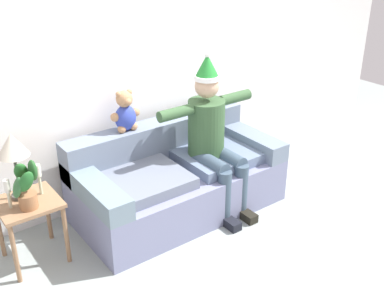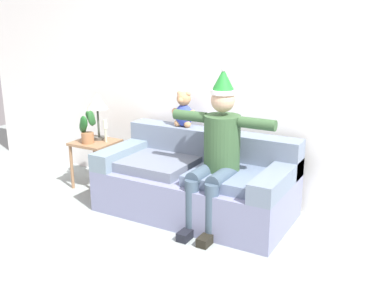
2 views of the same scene
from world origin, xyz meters
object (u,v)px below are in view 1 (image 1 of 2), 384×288
at_px(person_seated, 213,133).
at_px(teddy_bear, 125,113).
at_px(table_lamp, 12,148).
at_px(candle_short, 39,175).
at_px(side_table, 29,212).
at_px(couch, 176,178).
at_px(potted_plant, 26,186).
at_px(candle_tall, 8,190).

relative_size(person_seated, teddy_bear, 3.93).
bearing_deg(table_lamp, candle_short, -19.11).
bearing_deg(side_table, person_seated, -7.12).
bearing_deg(side_table, teddy_bear, 13.90).
relative_size(couch, teddy_bear, 4.99).
height_order(teddy_bear, candle_short, teddy_bear).
bearing_deg(potted_plant, teddy_bear, 18.48).
distance_m(side_table, table_lamp, 0.53).
bearing_deg(teddy_bear, table_lamp, -171.04).
relative_size(person_seated, candle_short, 5.80).
relative_size(table_lamp, candle_short, 2.09).
relative_size(teddy_bear, table_lamp, 0.70).
distance_m(side_table, potted_plant, 0.30).
bearing_deg(couch, side_table, 178.07).
relative_size(person_seated, table_lamp, 2.77).
relative_size(teddy_bear, potted_plant, 0.97).
distance_m(table_lamp, candle_tall, 0.31).
xyz_separation_m(potted_plant, candle_tall, (-0.11, 0.07, -0.03)).
height_order(side_table, candle_tall, candle_tall).
bearing_deg(potted_plant, couch, 2.01).
bearing_deg(teddy_bear, couch, -42.33).
distance_m(teddy_bear, candle_short, 0.96).
bearing_deg(side_table, candle_tall, -171.23).
relative_size(side_table, table_lamp, 1.01).
bearing_deg(candle_tall, teddy_bear, 13.34).
distance_m(teddy_bear, potted_plant, 1.13).
bearing_deg(candle_tall, potted_plant, -32.96).
height_order(couch, potted_plant, potted_plant).
xyz_separation_m(person_seated, table_lamp, (-1.68, 0.30, 0.21)).
height_order(person_seated, candle_short, person_seated).
xyz_separation_m(couch, person_seated, (0.30, -0.16, 0.44)).
height_order(teddy_bear, table_lamp, teddy_bear).
relative_size(side_table, potted_plant, 1.39).
distance_m(couch, side_table, 1.37).
bearing_deg(candle_short, couch, -3.99).
bearing_deg(candle_short, side_table, -162.85).
bearing_deg(candle_short, table_lamp, 160.89).
bearing_deg(teddy_bear, person_seated, -36.28).
distance_m(potted_plant, candle_short, 0.20).
bearing_deg(teddy_bear, side_table, -166.10).
relative_size(couch, person_seated, 1.27).
relative_size(side_table, candle_tall, 2.30).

